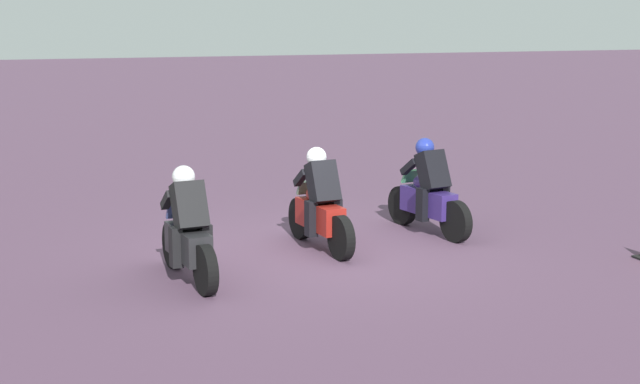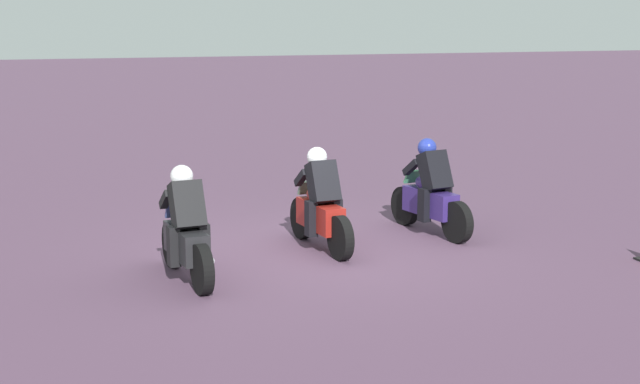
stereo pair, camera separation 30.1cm
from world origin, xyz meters
The scene contains 4 objects.
ground_plane centered at (0.00, 0.00, 0.00)m, with size 120.00×120.00×0.00m, color #543A50.
rider_lane_a centered at (0.57, -2.03, 0.62)m, with size 2.03×0.63×1.51m.
rider_lane_b centered at (0.19, -0.08, 0.62)m, with size 2.04×0.57×1.51m.
rider_lane_c centered at (-0.81, 2.09, 0.62)m, with size 2.04×0.57×1.51m.
Camera 1 is at (-12.38, 4.37, 3.46)m, focal length 51.97 mm.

